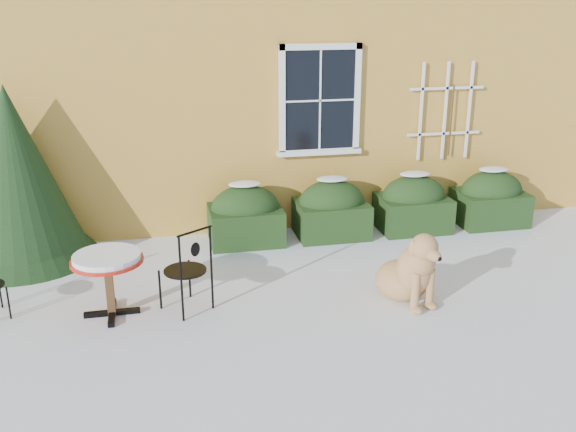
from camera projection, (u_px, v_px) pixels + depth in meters
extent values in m
plane|color=white|center=(307.00, 321.00, 7.15)|extent=(80.00, 80.00, 0.00)
cube|color=gold|center=(224.00, 19.00, 12.65)|extent=(12.00, 8.00, 6.00)
cube|color=black|center=(320.00, 100.00, 9.43)|extent=(1.05, 0.03, 1.45)
cube|color=white|center=(321.00, 47.00, 9.17)|extent=(1.23, 0.06, 0.09)
cube|color=white|center=(319.00, 152.00, 9.67)|extent=(1.23, 0.06, 0.09)
cube|color=white|center=(282.00, 102.00, 9.30)|extent=(0.09, 0.06, 1.63)
cube|color=white|center=(357.00, 99.00, 9.53)|extent=(0.09, 0.06, 1.63)
cube|color=white|center=(320.00, 101.00, 9.41)|extent=(0.02, 0.02, 1.45)
cube|color=white|center=(320.00, 101.00, 9.41)|extent=(1.05, 0.02, 0.02)
cube|color=white|center=(319.00, 152.00, 9.67)|extent=(1.29, 0.14, 0.07)
cube|color=white|center=(421.00, 112.00, 9.80)|extent=(0.04, 0.03, 1.50)
cube|color=white|center=(445.00, 111.00, 9.88)|extent=(0.04, 0.03, 1.50)
cube|color=white|center=(469.00, 110.00, 9.96)|extent=(0.04, 0.03, 1.50)
cube|color=white|center=(443.00, 133.00, 9.99)|extent=(1.20, 0.03, 0.04)
cube|color=white|center=(447.00, 88.00, 9.76)|extent=(1.20, 0.03, 0.04)
cylinder|color=#472D19|center=(451.00, 121.00, 9.93)|extent=(0.02, 0.02, 1.10)
cube|color=black|center=(246.00, 225.00, 9.37)|extent=(1.05, 0.80, 0.52)
ellipsoid|color=black|center=(245.00, 208.00, 9.28)|extent=(1.00, 0.72, 0.67)
ellipsoid|color=white|center=(245.00, 184.00, 9.16)|extent=(0.47, 0.32, 0.06)
cube|color=black|center=(331.00, 219.00, 9.62)|extent=(1.05, 0.80, 0.52)
ellipsoid|color=black|center=(332.00, 202.00, 9.54)|extent=(1.00, 0.72, 0.67)
ellipsoid|color=white|center=(332.00, 179.00, 9.42)|extent=(0.47, 0.32, 0.06)
cube|color=black|center=(413.00, 213.00, 9.88)|extent=(1.05, 0.80, 0.52)
ellipsoid|color=black|center=(414.00, 197.00, 9.80)|extent=(1.00, 0.72, 0.67)
ellipsoid|color=white|center=(415.00, 174.00, 9.68)|extent=(0.47, 0.32, 0.06)
cube|color=black|center=(490.00, 207.00, 10.14)|extent=(1.05, 0.80, 0.52)
ellipsoid|color=black|center=(491.00, 192.00, 10.06)|extent=(1.00, 0.72, 0.67)
ellipsoid|color=white|center=(494.00, 169.00, 9.94)|extent=(0.47, 0.32, 0.06)
cone|color=black|center=(21.00, 219.00, 8.69)|extent=(1.96, 1.96, 1.14)
cone|color=black|center=(15.00, 175.00, 8.49)|extent=(1.76, 1.76, 2.38)
cube|color=black|center=(112.00, 313.00, 7.28)|extent=(0.62, 0.07, 0.05)
cube|color=black|center=(112.00, 313.00, 7.28)|extent=(0.07, 0.62, 0.05)
cube|color=#51351C|center=(110.00, 288.00, 7.18)|extent=(0.09, 0.09, 0.67)
cylinder|color=#B71C0F|center=(107.00, 261.00, 7.07)|extent=(0.80, 0.80, 0.04)
cylinder|color=white|center=(107.00, 257.00, 7.05)|extent=(0.74, 0.74, 0.06)
cylinder|color=black|center=(190.00, 279.00, 7.64)|extent=(0.03, 0.03, 0.48)
cylinder|color=black|center=(160.00, 290.00, 7.36)|extent=(0.03, 0.03, 0.48)
cylinder|color=black|center=(212.00, 289.00, 7.36)|extent=(0.03, 0.03, 0.48)
cylinder|color=black|center=(183.00, 301.00, 7.08)|extent=(0.03, 0.03, 0.48)
cylinder|color=black|center=(185.00, 270.00, 7.28)|extent=(0.49, 0.49, 0.02)
cylinder|color=black|center=(211.00, 249.00, 7.20)|extent=(0.03, 0.03, 0.53)
cylinder|color=black|center=(180.00, 259.00, 6.91)|extent=(0.03, 0.03, 0.53)
cylinder|color=black|center=(194.00, 231.00, 6.97)|extent=(0.40, 0.28, 0.03)
ellipsoid|color=black|center=(195.00, 249.00, 7.04)|extent=(0.12, 0.10, 0.17)
cylinder|color=black|center=(9.00, 303.00, 7.14)|extent=(0.02, 0.02, 0.39)
cylinder|color=black|center=(0.00, 292.00, 7.39)|extent=(0.02, 0.02, 0.39)
ellipsoid|color=tan|center=(401.00, 280.00, 7.65)|extent=(0.77, 0.80, 0.48)
ellipsoid|color=tan|center=(415.00, 270.00, 7.40)|extent=(0.56, 0.53, 0.60)
sphere|color=tan|center=(419.00, 261.00, 7.31)|extent=(0.37, 0.37, 0.37)
cylinder|color=tan|center=(415.00, 292.00, 7.29)|extent=(0.10, 0.10, 0.48)
cylinder|color=tan|center=(430.00, 288.00, 7.39)|extent=(0.10, 0.10, 0.48)
ellipsoid|color=tan|center=(417.00, 310.00, 7.31)|extent=(0.13, 0.17, 0.08)
ellipsoid|color=tan|center=(432.00, 305.00, 7.41)|extent=(0.13, 0.17, 0.08)
cylinder|color=tan|center=(420.00, 256.00, 7.28)|extent=(0.29, 0.33, 0.26)
sphere|color=tan|center=(424.00, 247.00, 7.19)|extent=(0.32, 0.32, 0.32)
ellipsoid|color=tan|center=(433.00, 255.00, 7.09)|extent=(0.22, 0.28, 0.14)
sphere|color=black|center=(439.00, 259.00, 7.00)|extent=(0.05, 0.05, 0.05)
ellipsoid|color=tan|center=(412.00, 248.00, 7.16)|extent=(0.11, 0.13, 0.20)
ellipsoid|color=tan|center=(431.00, 244.00, 7.29)|extent=(0.11, 0.13, 0.20)
cylinder|color=tan|center=(401.00, 281.00, 7.99)|extent=(0.34, 0.32, 0.09)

